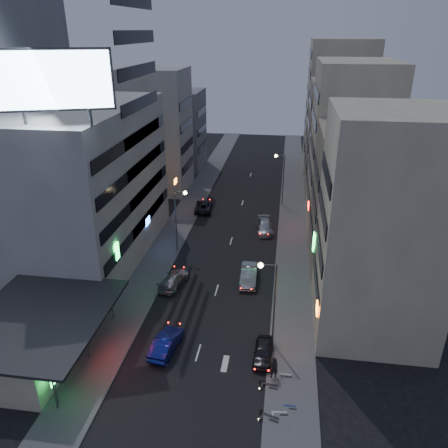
% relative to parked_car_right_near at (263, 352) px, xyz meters
% --- Properties ---
extents(ground, '(180.00, 180.00, 0.00)m').
position_rel_parked_car_right_near_xyz_m(ground, '(-5.60, -4.14, -0.67)').
color(ground, black).
rests_on(ground, ground).
extents(sidewalk_left, '(4.00, 120.00, 0.12)m').
position_rel_parked_car_right_near_xyz_m(sidewalk_left, '(-13.60, 25.86, -0.61)').
color(sidewalk_left, '#4C4C4F').
rests_on(sidewalk_left, ground).
extents(sidewalk_right, '(4.00, 120.00, 0.12)m').
position_rel_parked_car_right_near_xyz_m(sidewalk_right, '(2.40, 25.86, -0.61)').
color(sidewalk_right, '#4C4C4F').
rests_on(sidewalk_right, ground).
extents(food_court, '(11.00, 13.00, 3.88)m').
position_rel_parked_car_right_near_xyz_m(food_court, '(-19.50, -2.14, 1.31)').
color(food_court, beige).
rests_on(food_court, ground).
extents(white_building, '(14.00, 24.00, 18.00)m').
position_rel_parked_car_right_near_xyz_m(white_building, '(-22.60, 15.86, 8.33)').
color(white_building, '#B8B8B3').
rests_on(white_building, ground).
extents(grey_tower, '(10.00, 14.00, 34.00)m').
position_rel_parked_car_right_near_xyz_m(grey_tower, '(-31.60, 18.86, 16.33)').
color(grey_tower, gray).
rests_on(grey_tower, ground).
extents(shophouse_near, '(10.00, 11.00, 20.00)m').
position_rel_parked_car_right_near_xyz_m(shophouse_near, '(9.40, 6.36, 9.33)').
color(shophouse_near, beige).
rests_on(shophouse_near, ground).
extents(shophouse_mid, '(11.00, 12.00, 16.00)m').
position_rel_parked_car_right_near_xyz_m(shophouse_mid, '(9.90, 17.86, 7.33)').
color(shophouse_mid, gray).
rests_on(shophouse_mid, ground).
extents(shophouse_far, '(10.00, 14.00, 22.00)m').
position_rel_parked_car_right_near_xyz_m(shophouse_far, '(9.40, 30.86, 10.33)').
color(shophouse_far, beige).
rests_on(shophouse_far, ground).
extents(far_left_a, '(11.00, 10.00, 20.00)m').
position_rel_parked_car_right_near_xyz_m(far_left_a, '(-21.10, 40.86, 9.33)').
color(far_left_a, '#B8B8B3').
rests_on(far_left_a, ground).
extents(far_left_b, '(12.00, 10.00, 15.00)m').
position_rel_parked_car_right_near_xyz_m(far_left_b, '(-21.60, 53.86, 6.83)').
color(far_left_b, gray).
rests_on(far_left_b, ground).
extents(far_right_a, '(11.00, 12.00, 18.00)m').
position_rel_parked_car_right_near_xyz_m(far_right_a, '(9.90, 45.86, 8.33)').
color(far_right_a, gray).
rests_on(far_right_a, ground).
extents(far_right_b, '(12.00, 12.00, 24.00)m').
position_rel_parked_car_right_near_xyz_m(far_right_b, '(10.40, 59.86, 11.33)').
color(far_right_b, beige).
rests_on(far_right_b, ground).
extents(billboard, '(9.52, 3.75, 6.20)m').
position_rel_parked_car_right_near_xyz_m(billboard, '(-18.59, 5.84, 20.99)').
color(billboard, '#595B60').
rests_on(billboard, white_building).
extents(street_lamp_right_near, '(1.60, 0.44, 8.02)m').
position_rel_parked_car_right_near_xyz_m(street_lamp_right_near, '(0.30, 1.86, 4.69)').
color(street_lamp_right_near, '#595B60').
rests_on(street_lamp_right_near, sidewalk_right).
extents(street_lamp_left, '(1.60, 0.44, 8.02)m').
position_rel_parked_car_right_near_xyz_m(street_lamp_left, '(-11.50, 17.86, 4.69)').
color(street_lamp_left, '#595B60').
rests_on(street_lamp_left, sidewalk_left).
extents(street_lamp_right_far, '(1.60, 0.44, 8.02)m').
position_rel_parked_car_right_near_xyz_m(street_lamp_right_far, '(0.30, 35.86, 4.69)').
color(street_lamp_right_far, '#595B60').
rests_on(street_lamp_right_far, sidewalk_right).
extents(parked_car_right_near, '(1.69, 3.99, 1.35)m').
position_rel_parked_car_right_near_xyz_m(parked_car_right_near, '(0.00, 0.00, 0.00)').
color(parked_car_right_near, '#232227').
rests_on(parked_car_right_near, ground).
extents(parked_car_right_mid, '(1.90, 5.03, 1.64)m').
position_rel_parked_car_right_near_xyz_m(parked_car_right_mid, '(-2.38, 12.13, 0.15)').
color(parked_car_right_mid, '#A7ABAF').
rests_on(parked_car_right_mid, ground).
extents(parked_car_left, '(2.96, 5.46, 1.45)m').
position_rel_parked_car_right_near_xyz_m(parked_car_left, '(-11.20, 31.79, 0.05)').
color(parked_car_left, '#242429').
rests_on(parked_car_left, ground).
extents(parked_car_right_far, '(2.77, 5.37, 1.49)m').
position_rel_parked_car_right_near_xyz_m(parked_car_right_far, '(-1.38, 25.46, 0.07)').
color(parked_car_right_far, '#A8AAB1').
rests_on(parked_car_right_far, ground).
extents(road_car_blue, '(2.23, 4.87, 1.55)m').
position_rel_parked_car_right_near_xyz_m(road_car_blue, '(-8.37, -0.20, 0.10)').
color(road_car_blue, navy).
rests_on(road_car_blue, ground).
extents(road_car_silver, '(2.84, 5.27, 1.45)m').
position_rel_parked_car_right_near_xyz_m(road_car_silver, '(-10.39, 10.19, 0.05)').
color(road_car_silver, '#ACAEB5').
rests_on(road_car_silver, ground).
extents(person, '(0.82, 0.66, 1.94)m').
position_rel_parked_car_right_near_xyz_m(person, '(0.95, -2.22, 0.42)').
color(person, black).
rests_on(person, sidewalk_right).
extents(scooter_black_a, '(1.18, 2.02, 1.17)m').
position_rel_parked_car_right_near_xyz_m(scooter_black_a, '(1.60, -6.21, 0.03)').
color(scooter_black_a, black).
rests_on(scooter_black_a, sidewalk_right).
extents(scooter_silver_a, '(0.79, 1.74, 1.02)m').
position_rel_parked_car_right_near_xyz_m(scooter_silver_a, '(2.09, -5.48, -0.04)').
color(scooter_silver_a, '#B2B5BB').
rests_on(scooter_silver_a, sidewalk_right).
extents(scooter_blue, '(0.55, 1.60, 0.97)m').
position_rel_parked_car_right_near_xyz_m(scooter_blue, '(2.77, -4.89, -0.07)').
color(scooter_blue, navy).
rests_on(scooter_blue, sidewalk_right).
extents(scooter_black_b, '(0.91, 1.98, 1.17)m').
position_rel_parked_car_right_near_xyz_m(scooter_black_b, '(1.38, -3.07, 0.03)').
color(scooter_black_b, black).
rests_on(scooter_black_b, sidewalk_right).
extents(scooter_silver_b, '(0.55, 1.61, 0.98)m').
position_rel_parked_car_right_near_xyz_m(scooter_silver_b, '(2.39, -1.67, -0.06)').
color(scooter_silver_b, silver).
rests_on(scooter_silver_b, sidewalk_right).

